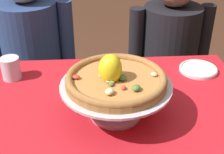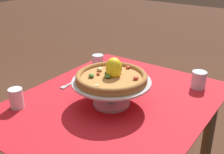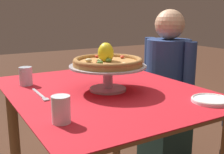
{
  "view_description": "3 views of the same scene",
  "coord_description": "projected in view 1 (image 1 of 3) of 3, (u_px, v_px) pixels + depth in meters",
  "views": [
    {
      "loc": [
        -0.04,
        -0.82,
        1.4
      ],
      "look_at": [
        0.02,
        0.09,
        0.87
      ],
      "focal_mm": 48.94,
      "sensor_mm": 36.0,
      "label": 1
    },
    {
      "loc": [
        0.98,
        0.69,
        1.43
      ],
      "look_at": [
        -0.01,
        -0.02,
        0.89
      ],
      "focal_mm": 46.08,
      "sensor_mm": 36.0,
      "label": 2
    },
    {
      "loc": [
        1.15,
        -0.63,
        1.13
      ],
      "look_at": [
        0.01,
        0.04,
        0.82
      ],
      "focal_mm": 45.21,
      "sensor_mm": 36.0,
      "label": 3
    }
  ],
  "objects": [
    {
      "name": "pizza_stand",
      "position": [
        116.0,
        93.0,
        0.99
      ],
      "size": [
        0.36,
        0.36,
        0.12
      ],
      "color": "#B7B7C1",
      "rests_on": "dining_table"
    },
    {
      "name": "dining_table",
      "position": [
        109.0,
        145.0,
        1.09
      ],
      "size": [
        1.07,
        0.86,
        0.77
      ],
      "color": "olive",
      "rests_on": "ground"
    },
    {
      "name": "diner_left",
      "position": [
        34.0,
        69.0,
        1.76
      ],
      "size": [
        0.48,
        0.34,
        1.15
      ],
      "color": "#1E3833",
      "rests_on": "ground"
    },
    {
      "name": "diner_right",
      "position": [
        167.0,
        70.0,
        1.79
      ],
      "size": [
        0.47,
        0.34,
        1.12
      ],
      "color": "black",
      "rests_on": "ground"
    },
    {
      "name": "side_plate",
      "position": [
        198.0,
        69.0,
        1.29
      ],
      "size": [
        0.16,
        0.16,
        0.02
      ],
      "color": "white",
      "rests_on": "dining_table"
    },
    {
      "name": "pizza",
      "position": [
        115.0,
        78.0,
        0.96
      ],
      "size": [
        0.32,
        0.32,
        0.1
      ],
      "color": "#AD753D",
      "rests_on": "pizza_stand"
    },
    {
      "name": "water_glass_back_left",
      "position": [
        11.0,
        70.0,
        1.22
      ],
      "size": [
        0.08,
        0.08,
        0.09
      ],
      "color": "silver",
      "rests_on": "dining_table"
    }
  ]
}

